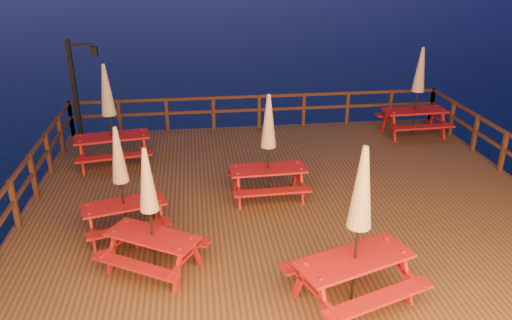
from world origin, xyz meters
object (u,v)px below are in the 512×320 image
object	(u,v)px
picnic_table_1	(268,146)
lamp_post	(79,81)
picnic_table_2	(358,225)
picnic_table_0	(109,114)

from	to	relation	value
picnic_table_1	lamp_post	bearing A→B (deg)	135.38
lamp_post	picnic_table_2	bearing A→B (deg)	-55.32
picnic_table_0	picnic_table_2	distance (m)	7.82
picnic_table_2	picnic_table_0	bearing A→B (deg)	107.36
lamp_post	picnic_table_1	xyz separation A→B (m)	(4.96, -4.56, -0.49)
picnic_table_0	picnic_table_2	xyz separation A→B (m)	(4.69, -6.26, 0.02)
lamp_post	picnic_table_0	distance (m)	2.44
picnic_table_1	picnic_table_2	xyz separation A→B (m)	(0.85, -3.84, 0.14)
picnic_table_1	picnic_table_2	world-z (taller)	picnic_table_2
picnic_table_0	picnic_table_1	bearing A→B (deg)	-41.58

